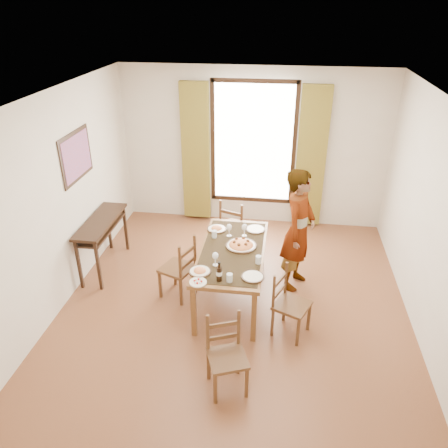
# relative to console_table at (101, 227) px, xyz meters

# --- Properties ---
(ground) EXTENTS (5.00, 5.00, 0.00)m
(ground) POSITION_rel_console_table_xyz_m (2.03, -0.60, -0.68)
(ground) COLOR #552C1A
(ground) RESTS_ON ground
(room_shell) EXTENTS (4.60, 5.10, 2.74)m
(room_shell) POSITION_rel_console_table_xyz_m (2.03, -0.47, 0.86)
(room_shell) COLOR silver
(room_shell) RESTS_ON ground
(console_table) EXTENTS (0.38, 1.20, 0.80)m
(console_table) POSITION_rel_console_table_xyz_m (0.00, 0.00, 0.00)
(console_table) COLOR black
(console_table) RESTS_ON ground
(dining_table) EXTENTS (0.83, 1.71, 0.76)m
(dining_table) POSITION_rel_console_table_xyz_m (1.97, -0.48, 0.00)
(dining_table) COLOR brown
(dining_table) RESTS_ON ground
(chair_west) EXTENTS (0.52, 0.52, 0.90)m
(chair_west) POSITION_rel_console_table_xyz_m (1.27, -0.53, -0.26)
(chair_west) COLOR #533B1B
(chair_west) RESTS_ON ground
(chair_north) EXTENTS (0.53, 0.53, 0.94)m
(chair_north) POSITION_rel_console_table_xyz_m (1.88, 0.69, -0.25)
(chair_north) COLOR #533B1B
(chair_north) RESTS_ON ground
(chair_south) EXTENTS (0.49, 0.49, 0.86)m
(chair_south) POSITION_rel_console_table_xyz_m (2.11, -1.99, -0.29)
(chair_south) COLOR #533B1B
(chair_south) RESTS_ON ground
(chair_east) EXTENTS (0.51, 0.51, 0.87)m
(chair_east) POSITION_rel_console_table_xyz_m (2.74, -1.06, -0.28)
(chair_east) COLOR #533B1B
(chair_east) RESTS_ON ground
(man) EXTENTS (0.90, 0.83, 1.73)m
(man) POSITION_rel_console_table_xyz_m (2.81, -0.03, 0.18)
(man) COLOR gray
(man) RESTS_ON ground
(plate_sw) EXTENTS (0.27, 0.27, 0.05)m
(plate_sw) POSITION_rel_console_table_xyz_m (1.66, -1.04, 0.10)
(plate_sw) COLOR silver
(plate_sw) RESTS_ON dining_table
(plate_se) EXTENTS (0.27, 0.27, 0.05)m
(plate_se) POSITION_rel_console_table_xyz_m (2.29, -1.06, 0.10)
(plate_se) COLOR silver
(plate_se) RESTS_ON dining_table
(plate_nw) EXTENTS (0.27, 0.27, 0.05)m
(plate_nw) POSITION_rel_console_table_xyz_m (1.69, 0.03, 0.10)
(plate_nw) COLOR silver
(plate_nw) RESTS_ON dining_table
(plate_ne) EXTENTS (0.27, 0.27, 0.05)m
(plate_ne) POSITION_rel_console_table_xyz_m (2.23, 0.10, 0.10)
(plate_ne) COLOR silver
(plate_ne) RESTS_ON dining_table
(pasta_platter) EXTENTS (0.40, 0.40, 0.10)m
(pasta_platter) POSITION_rel_console_table_xyz_m (2.08, -0.38, 0.12)
(pasta_platter) COLOR #B42117
(pasta_platter) RESTS_ON dining_table
(caprese_plate) EXTENTS (0.20, 0.20, 0.04)m
(caprese_plate) POSITION_rel_console_table_xyz_m (1.68, -1.26, 0.09)
(caprese_plate) COLOR silver
(caprese_plate) RESTS_ON dining_table
(wine_glass_a) EXTENTS (0.08, 0.08, 0.18)m
(wine_glass_a) POSITION_rel_console_table_xyz_m (1.82, -0.87, 0.16)
(wine_glass_a) COLOR white
(wine_glass_a) RESTS_ON dining_table
(wine_glass_b) EXTENTS (0.08, 0.08, 0.18)m
(wine_glass_b) POSITION_rel_console_table_xyz_m (2.09, -0.10, 0.16)
(wine_glass_b) COLOR white
(wine_glass_b) RESTS_ON dining_table
(wine_glass_c) EXTENTS (0.08, 0.08, 0.18)m
(wine_glass_c) POSITION_rel_console_table_xyz_m (1.89, -0.13, 0.16)
(wine_glass_c) COLOR white
(wine_glass_c) RESTS_ON dining_table
(tumbler_a) EXTENTS (0.07, 0.07, 0.10)m
(tumbler_a) POSITION_rel_console_table_xyz_m (2.33, -0.75, 0.12)
(tumbler_a) COLOR silver
(tumbler_a) RESTS_ON dining_table
(tumbler_b) EXTENTS (0.07, 0.07, 0.10)m
(tumbler_b) POSITION_rel_console_table_xyz_m (1.69, -0.19, 0.12)
(tumbler_b) COLOR silver
(tumbler_b) RESTS_ON dining_table
(tumbler_c) EXTENTS (0.07, 0.07, 0.10)m
(tumbler_c) POSITION_rel_console_table_xyz_m (2.03, -1.18, 0.12)
(tumbler_c) COLOR silver
(tumbler_c) RESTS_ON dining_table
(wine_bottle) EXTENTS (0.07, 0.07, 0.25)m
(wine_bottle) POSITION_rel_console_table_xyz_m (1.91, -1.18, 0.20)
(wine_bottle) COLOR black
(wine_bottle) RESTS_ON dining_table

